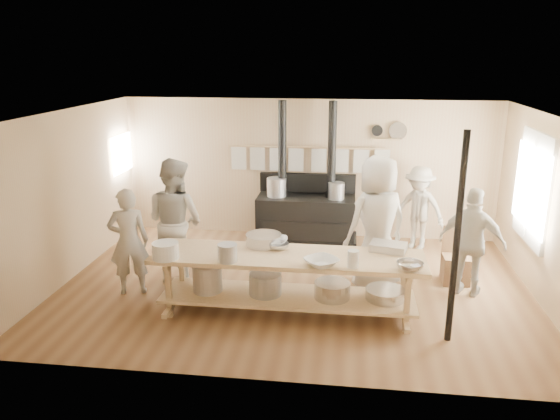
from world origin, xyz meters
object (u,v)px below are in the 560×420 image
Objects in this scene: cook_center at (377,223)px; cook_far_left at (129,241)px; prep_table at (287,278)px; cook_by_window at (419,208)px; cook_left at (175,221)px; cook_right at (472,242)px; chair at (455,267)px; stove at (306,214)px; roasting_pan at (388,247)px.

cook_far_left is at bearing -18.82° from cook_center.
prep_table is 3.51m from cook_by_window.
cook_left reaches higher than cook_right.
prep_table is 4.21× the size of chair.
chair is at bearing -149.31° from cook_left.
cook_far_left is 4.94m from cook_right.
roasting_pan is (1.33, -2.69, 0.38)m from stove.
cook_right is (2.56, -2.06, 0.28)m from stove.
stove is at bearing 89.96° from prep_table.
cook_far_left is 4.93m from chair.
chair reaches higher than prep_table.
cook_center is at bearing -84.39° from cook_by_window.
prep_table is 2.25× the size of cook_right.
cook_right is at bearing -38.85° from stove.
cook_left is at bearing -173.46° from chair.
cook_far_left is 0.76m from cook_left.
cook_far_left is at bearing 170.51° from prep_table.
cook_center is 1.97m from cook_by_window.
cook_far_left is at bearing 179.03° from roasting_pan.
cook_right is 1.38m from roasting_pan.
cook_right is 1.97m from cook_by_window.
stove is 1.62× the size of cook_right.
cook_center is (1.22, 1.07, 0.48)m from prep_table.
prep_table is 1.43m from roasting_pan.
cook_left is 4.37m from cook_right.
stove is 5.52× the size of roasting_pan.
roasting_pan is at bearing 50.45° from cook_right.
cook_far_left is at bearing -131.82° from stove.
chair is at bearing 43.22° from roasting_pan.
roasting_pan is (0.12, -0.74, -0.10)m from cook_center.
stove is at bearing 116.40° from roasting_pan.
cook_far_left is at bearing 67.15° from cook_left.
cook_right is at bearing -44.08° from cook_by_window.
cook_by_window is (2.02, -0.17, 0.23)m from stove.
cook_by_window is at bearing 106.21° from chair.
cook_center is 1.33× the size of cook_by_window.
stove is 1.72× the size of cook_by_window.
cook_far_left is 3.63m from cook_center.
cook_center is (1.21, -1.94, 0.48)m from stove.
cook_far_left is (-2.35, -2.63, 0.27)m from stove.
stove is 3.30m from cook_right.
cook_by_window is (4.37, 2.46, -0.04)m from cook_far_left.
roasting_pan is at bearing -63.60° from stove.
stove is at bearing -106.22° from cook_left.
cook_left is at bearing -122.83° from cook_by_window.
cook_far_left is at bearing -120.51° from cook_by_window.
chair is at bearing 29.35° from prep_table.
cook_center is 1.37m from cook_right.
roasting_pan reaches higher than chair.
cook_center is (3.02, 0.18, 0.04)m from cook_left.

